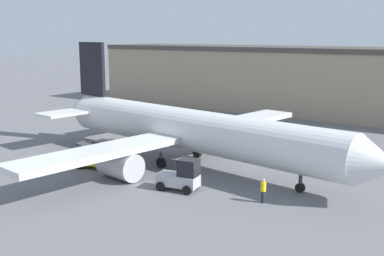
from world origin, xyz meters
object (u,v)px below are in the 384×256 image
at_px(baggage_tug, 181,176).
at_px(belt_loader_truck, 99,155).
at_px(airplane, 184,130).
at_px(ground_crew_worker, 263,190).

height_order(baggage_tug, belt_loader_truck, belt_loader_truck).
distance_m(baggage_tug, belt_loader_truck, 9.64).
bearing_deg(belt_loader_truck, baggage_tug, -20.24).
distance_m(airplane, belt_loader_truck, 7.90).
bearing_deg(ground_crew_worker, airplane, -83.27).
bearing_deg(belt_loader_truck, airplane, 31.10).
relative_size(baggage_tug, belt_loader_truck, 0.90).
height_order(airplane, baggage_tug, airplane).
bearing_deg(baggage_tug, airplane, 114.03).
relative_size(airplane, baggage_tug, 11.14).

